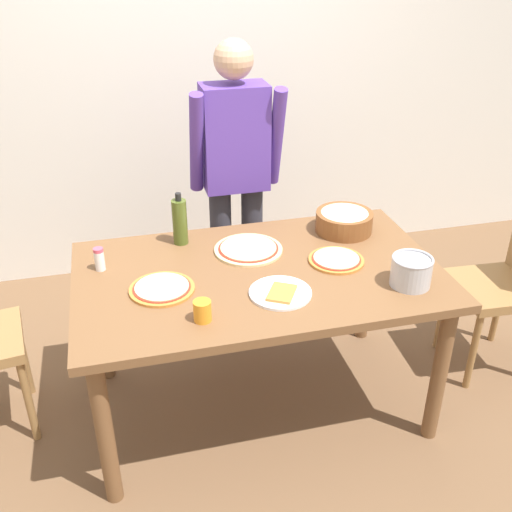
% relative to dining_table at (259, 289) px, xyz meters
% --- Properties ---
extents(ground, '(8.00, 8.00, 0.00)m').
position_rel_dining_table_xyz_m(ground, '(0.00, 0.00, -0.67)').
color(ground, brown).
extents(wall_back, '(5.60, 0.10, 2.60)m').
position_rel_dining_table_xyz_m(wall_back, '(0.00, 1.60, 0.63)').
color(wall_back, silver).
rests_on(wall_back, ground).
extents(dining_table, '(1.60, 0.96, 0.76)m').
position_rel_dining_table_xyz_m(dining_table, '(0.00, 0.00, 0.00)').
color(dining_table, brown).
rests_on(dining_table, ground).
extents(person_cook, '(0.49, 0.25, 1.62)m').
position_rel_dining_table_xyz_m(person_cook, '(0.07, 0.76, 0.27)').
color(person_cook, '#2D2D38').
rests_on(person_cook, ground).
extents(chair_wooden_right, '(0.42, 0.42, 0.95)m').
position_rel_dining_table_xyz_m(chair_wooden_right, '(1.32, 0.01, -0.13)').
color(chair_wooden_right, olive).
rests_on(chair_wooden_right, ground).
extents(pizza_raw_on_board, '(0.32, 0.32, 0.02)m').
position_rel_dining_table_xyz_m(pizza_raw_on_board, '(-0.00, 0.19, 0.10)').
color(pizza_raw_on_board, beige).
rests_on(pizza_raw_on_board, dining_table).
extents(pizza_cooked_on_tray, '(0.25, 0.25, 0.02)m').
position_rel_dining_table_xyz_m(pizza_cooked_on_tray, '(0.36, 0.00, 0.10)').
color(pizza_cooked_on_tray, '#C67A33').
rests_on(pizza_cooked_on_tray, dining_table).
extents(pizza_second_cooked, '(0.27, 0.27, 0.02)m').
position_rel_dining_table_xyz_m(pizza_second_cooked, '(-0.43, -0.05, 0.10)').
color(pizza_second_cooked, '#C67A33').
rests_on(pizza_second_cooked, dining_table).
extents(plate_with_slice, '(0.26, 0.26, 0.02)m').
position_rel_dining_table_xyz_m(plate_with_slice, '(0.04, -0.20, 0.10)').
color(plate_with_slice, white).
rests_on(plate_with_slice, dining_table).
extents(popcorn_bowl, '(0.28, 0.28, 0.11)m').
position_rel_dining_table_xyz_m(popcorn_bowl, '(0.51, 0.28, 0.15)').
color(popcorn_bowl, brown).
rests_on(popcorn_bowl, dining_table).
extents(olive_oil_bottle, '(0.07, 0.07, 0.26)m').
position_rel_dining_table_xyz_m(olive_oil_bottle, '(-0.29, 0.35, 0.20)').
color(olive_oil_bottle, '#47561E').
rests_on(olive_oil_bottle, dining_table).
extents(steel_pot, '(0.17, 0.17, 0.13)m').
position_rel_dining_table_xyz_m(steel_pot, '(0.59, -0.26, 0.16)').
color(steel_pot, '#B7B7BC').
rests_on(steel_pot, dining_table).
extents(cup_orange, '(0.07, 0.07, 0.08)m').
position_rel_dining_table_xyz_m(cup_orange, '(-0.30, -0.31, 0.13)').
color(cup_orange, orange).
rests_on(cup_orange, dining_table).
extents(salt_shaker, '(0.04, 0.04, 0.11)m').
position_rel_dining_table_xyz_m(salt_shaker, '(-0.67, 0.19, 0.14)').
color(salt_shaker, white).
rests_on(salt_shaker, dining_table).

